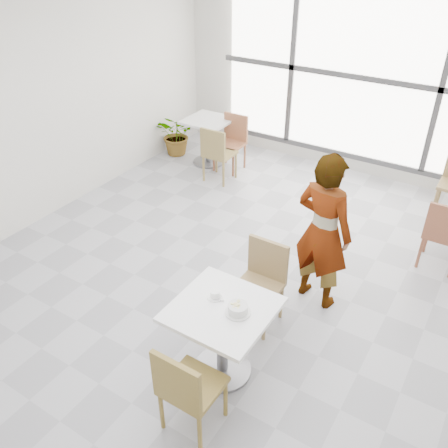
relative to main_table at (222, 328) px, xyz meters
The scene contains 15 objects.
floor 1.26m from the main_table, 113.51° to the left, with size 7.00×7.00×0.00m, color #9E9EA5.
wall_back 4.67m from the main_table, 95.72° to the left, with size 6.00×6.00×0.00m, color silver.
wall_left 3.74m from the main_table, 163.15° to the left, with size 7.00×7.00×0.00m, color silver.
window 4.61m from the main_table, 95.80° to the left, with size 4.60×0.07×2.52m.
main_table is the anchor object (origin of this frame).
chair_near 0.64m from the main_table, 82.32° to the right, with size 0.42×0.42×0.87m.
chair_far 0.79m from the main_table, 93.40° to the left, with size 0.42×0.42×0.87m.
oatmeal_bowl 0.30m from the main_table, ahead, with size 0.21×0.21×0.10m.
coffee_cup 0.29m from the main_table, 147.91° to the left, with size 0.16×0.13×0.07m.
person 1.43m from the main_table, 77.27° to the left, with size 0.61×0.40×1.68m, color black.
bg_table_left 4.35m from the main_table, 125.46° to the left, with size 0.70×0.70×0.75m.
bg_chair_left_near 3.67m from the main_table, 123.78° to the left, with size 0.42×0.42×0.87m.
bg_chair_left_far 4.16m from the main_table, 120.31° to the left, with size 0.42×0.42×0.87m.
bg_chair_right_near 2.88m from the main_table, 63.52° to the left, with size 0.42×0.42×0.87m.
plant_left 4.75m from the main_table, 131.67° to the left, with size 0.64×0.56×0.71m, color #487C3D.
Camera 1 is at (2.00, -3.46, 3.40)m, focal length 37.84 mm.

